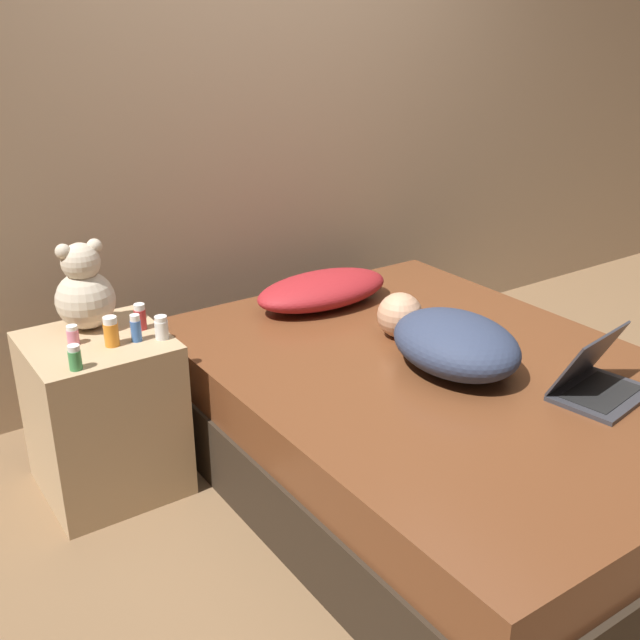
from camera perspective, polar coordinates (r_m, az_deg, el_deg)
The scene contains 14 objects.
ground_plane at distance 3.03m, azimuth 8.77°, elevation -11.60°, with size 12.00×12.00×0.00m, color brown.
wall_back at distance 3.59m, azimuth -4.79°, elevation 16.31°, with size 8.00×0.06×2.60m.
bed at distance 2.90m, azimuth 9.05°, elevation -7.73°, with size 1.52×2.06×0.48m.
nightstand at distance 2.90m, azimuth -16.10°, elevation -6.92°, with size 0.49×0.49×0.61m.
pillow at distance 3.29m, azimuth 0.20°, elevation 2.32°, with size 0.64×0.33×0.14m.
person_lying at distance 2.76m, azimuth 9.78°, elevation -1.50°, with size 0.44×0.71×0.20m.
laptop at distance 2.70m, azimuth 20.30°, elevation -4.34°, with size 0.37×0.29×0.23m.
teddy_bear at distance 2.83m, azimuth -17.52°, elevation 2.14°, with size 0.21×0.21×0.33m.
bottle_green at distance 2.55m, azimuth -18.18°, elevation -2.75°, with size 0.04×0.04×0.09m.
bottle_red at distance 2.80m, azimuth -13.55°, elevation 0.23°, with size 0.04×0.04×0.10m.
bottle_pink at distance 2.74m, azimuth -18.32°, elevation -1.10°, with size 0.04×0.04×0.07m.
bottle_orange at distance 2.69m, azimuth -15.63°, elevation -0.86°, with size 0.05×0.05×0.11m.
bottle_white at distance 2.70m, azimuth -11.99°, elevation -0.58°, with size 0.05×0.05×0.09m.
bottle_blue at distance 2.70m, azimuth -13.86°, elevation -0.61°, with size 0.04×0.04×0.10m.
Camera 1 is at (-1.77, -1.78, 1.69)m, focal length 42.00 mm.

